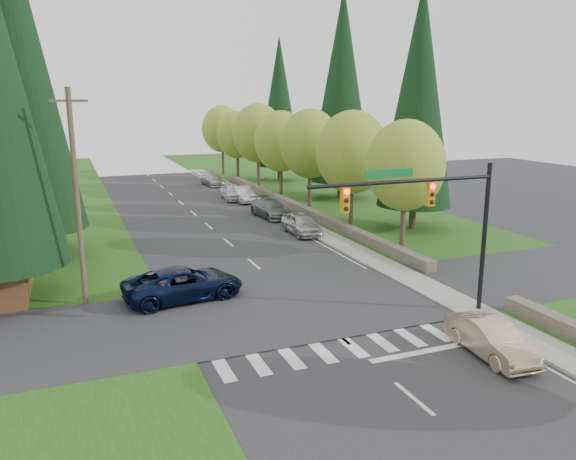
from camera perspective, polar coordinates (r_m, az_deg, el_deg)
ground at (r=20.11m, az=11.01°, el=-15.13°), size 120.00×120.00×0.00m
grass_east at (r=42.67m, az=11.35°, el=0.05°), size 14.00×110.00×0.06m
grass_west at (r=36.17m, az=-25.88°, el=-3.36°), size 14.00×110.00×0.06m
cross_street at (r=26.55m, az=1.64°, el=-7.74°), size 120.00×8.00×0.10m
sidewalk_east at (r=41.49m, az=2.75°, el=-0.02°), size 1.80×80.00×0.13m
curb_east at (r=41.16m, az=1.68°, el=-0.12°), size 0.20×80.00×0.13m
stone_wall_north at (r=49.29m, az=0.72°, el=2.41°), size 0.70×40.00×0.70m
traffic_signal at (r=24.38m, az=14.52°, el=2.14°), size 8.70×0.37×6.80m
utility_pole at (r=27.13m, az=-20.65°, el=3.13°), size 1.60×0.24×10.00m
decid_tree_0 at (r=34.74m, az=11.84°, el=6.44°), size 4.80×4.80×8.37m
decid_tree_1 at (r=40.76m, az=6.53°, el=7.84°), size 5.20×5.20×8.80m
decid_tree_2 at (r=46.93m, az=2.25°, el=8.74°), size 5.00×5.00×8.82m
decid_tree_3 at (r=53.45m, az=-0.73°, el=8.99°), size 5.00×5.00×8.55m
decid_tree_4 at (r=60.03m, az=-3.06°, el=9.79°), size 5.40×5.40×9.18m
decid_tree_5 at (r=66.66m, az=-5.18°, el=9.62°), size 4.80×4.80×8.30m
decid_tree_6 at (r=73.40m, az=-6.70°, el=10.15°), size 5.20×5.20×8.86m
conifer_w_c at (r=36.90m, az=-25.86°, el=14.69°), size 6.46×6.46×20.80m
conifer_e_a at (r=42.19m, az=13.13°, el=13.20°), size 5.44×5.44×17.80m
conifer_e_b at (r=54.78m, az=5.50°, el=14.40°), size 6.12×6.12×19.80m
conifer_e_c at (r=67.17m, az=-0.88°, el=12.90°), size 5.10×5.10×16.80m
sedan_champagne at (r=22.77m, az=19.96°, el=-10.31°), size 1.80×4.31×1.39m
suv_navy at (r=27.61m, az=-10.56°, el=-5.38°), size 6.05×3.39×1.60m
parked_car_a at (r=40.37m, az=1.39°, el=0.65°), size 1.86×4.53×1.54m
parked_car_b at (r=46.35m, az=-1.79°, el=2.22°), size 2.46×5.22×1.47m
parked_car_c at (r=53.57m, az=-4.61°, el=3.63°), size 1.59×4.40×1.44m
parked_car_d at (r=54.83m, az=-5.68°, el=3.87°), size 2.08×4.60×1.53m
parked_car_e at (r=64.50m, az=-7.63°, el=5.10°), size 2.27×4.71×1.32m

